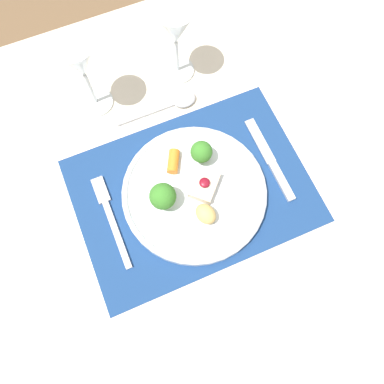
# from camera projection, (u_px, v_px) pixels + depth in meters

# --- Properties ---
(ground_plane) EXTENTS (8.00, 8.00, 0.00)m
(ground_plane) POSITION_uv_depth(u_px,v_px,m) (192.00, 254.00, 1.46)
(ground_plane) COLOR brown
(dining_table) EXTENTS (1.31, 0.99, 0.76)m
(dining_table) POSITION_uv_depth(u_px,v_px,m) (192.00, 205.00, 0.84)
(dining_table) COLOR beige
(dining_table) RESTS_ON ground_plane
(placemat) EXTENTS (0.46, 0.33, 0.00)m
(placemat) POSITION_uv_depth(u_px,v_px,m) (192.00, 190.00, 0.75)
(placemat) COLOR navy
(placemat) RESTS_ON dining_table
(dinner_plate) EXTENTS (0.28, 0.28, 0.08)m
(dinner_plate) POSITION_uv_depth(u_px,v_px,m) (191.00, 192.00, 0.73)
(dinner_plate) COLOR silver
(dinner_plate) RESTS_ON placemat
(fork) EXTENTS (0.02, 0.19, 0.01)m
(fork) POSITION_uv_depth(u_px,v_px,m) (110.00, 215.00, 0.72)
(fork) COLOR #B2B2B7
(fork) RESTS_ON placemat
(knife) EXTENTS (0.02, 0.19, 0.01)m
(knife) POSITION_uv_depth(u_px,v_px,m) (273.00, 164.00, 0.76)
(knife) COLOR #B2B2B7
(knife) RESTS_ON placemat
(spoon) EXTENTS (0.18, 0.04, 0.01)m
(spoon) POSITION_uv_depth(u_px,v_px,m) (176.00, 102.00, 0.81)
(spoon) COLOR #B2B2B7
(spoon) RESTS_ON dining_table
(wine_glass_near) EXTENTS (0.08, 0.08, 0.18)m
(wine_glass_near) POSITION_uv_depth(u_px,v_px,m) (175.00, 30.00, 0.72)
(wine_glass_near) COLOR white
(wine_glass_near) RESTS_ON dining_table
(wine_glass_far) EXTENTS (0.08, 0.08, 0.18)m
(wine_glass_far) POSITION_uv_depth(u_px,v_px,m) (80.00, 64.00, 0.69)
(wine_glass_far) COLOR white
(wine_glass_far) RESTS_ON dining_table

